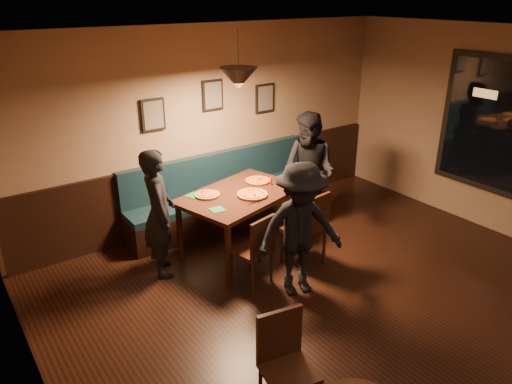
# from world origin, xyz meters

# --- Properties ---
(floor) EXTENTS (7.00, 7.00, 0.00)m
(floor) POSITION_xyz_m (0.00, 0.00, 0.00)
(floor) COLOR black
(floor) RESTS_ON ground
(ceiling) EXTENTS (7.00, 7.00, 0.00)m
(ceiling) POSITION_xyz_m (0.00, 0.00, 2.80)
(ceiling) COLOR silver
(ceiling) RESTS_ON ground
(wall_back) EXTENTS (6.00, 0.00, 6.00)m
(wall_back) POSITION_xyz_m (0.00, 3.50, 1.40)
(wall_back) COLOR #8C704F
(wall_back) RESTS_ON ground
(wall_left) EXTENTS (0.00, 7.00, 7.00)m
(wall_left) POSITION_xyz_m (-3.00, 0.00, 1.40)
(wall_left) COLOR #8C704F
(wall_left) RESTS_ON ground
(wainscot) EXTENTS (5.88, 0.06, 1.00)m
(wainscot) POSITION_xyz_m (0.00, 3.47, 0.50)
(wainscot) COLOR black
(wainscot) RESTS_ON ground
(booth_bench) EXTENTS (3.00, 0.60, 1.00)m
(booth_bench) POSITION_xyz_m (0.00, 3.20, 0.50)
(booth_bench) COLOR #0F232D
(booth_bench) RESTS_ON ground
(picture_left) EXTENTS (0.32, 0.04, 0.42)m
(picture_left) POSITION_xyz_m (-0.90, 3.47, 1.70)
(picture_left) COLOR black
(picture_left) RESTS_ON wall_back
(picture_center) EXTENTS (0.32, 0.04, 0.42)m
(picture_center) POSITION_xyz_m (0.00, 3.47, 1.85)
(picture_center) COLOR black
(picture_center) RESTS_ON wall_back
(picture_right) EXTENTS (0.32, 0.04, 0.42)m
(picture_right) POSITION_xyz_m (0.90, 3.47, 1.70)
(picture_right) COLOR black
(picture_right) RESTS_ON wall_back
(pendant_lamp) EXTENTS (0.44, 0.44, 0.25)m
(pendant_lamp) POSITION_xyz_m (-0.28, 2.39, 2.25)
(pendant_lamp) COLOR black
(pendant_lamp) RESTS_ON ceiling
(dining_table) EXTENTS (1.73, 1.34, 0.82)m
(dining_table) POSITION_xyz_m (-0.28, 2.39, 0.41)
(dining_table) COLOR black
(dining_table) RESTS_ON floor
(chair_near_left) EXTENTS (0.46, 0.46, 0.88)m
(chair_near_left) POSITION_xyz_m (-0.60, 1.69, 0.44)
(chair_near_left) COLOR #321E0E
(chair_near_left) RESTS_ON floor
(chair_near_right) EXTENTS (0.48, 0.48, 0.98)m
(chair_near_right) POSITION_xyz_m (0.17, 1.66, 0.49)
(chair_near_right) COLOR black
(chair_near_right) RESTS_ON floor
(diner_left) EXTENTS (0.53, 0.66, 1.57)m
(diner_left) POSITION_xyz_m (-1.34, 2.50, 0.78)
(diner_left) COLOR black
(diner_left) RESTS_ON floor
(diner_right) EXTENTS (0.79, 0.93, 1.67)m
(diner_right) POSITION_xyz_m (0.92, 2.44, 0.84)
(diner_right) COLOR black
(diner_right) RESTS_ON floor
(diner_front) EXTENTS (1.12, 0.83, 1.55)m
(diner_front) POSITION_xyz_m (-0.27, 1.23, 0.78)
(diner_front) COLOR black
(diner_front) RESTS_ON floor
(pizza_a) EXTENTS (0.33, 0.33, 0.04)m
(pizza_a) POSITION_xyz_m (-0.66, 2.55, 0.84)
(pizza_a) COLOR gold
(pizza_a) RESTS_ON dining_table
(pizza_b) EXTENTS (0.50, 0.50, 0.04)m
(pizza_b) POSITION_xyz_m (-0.20, 2.23, 0.84)
(pizza_b) COLOR gold
(pizza_b) RESTS_ON dining_table
(pizza_c) EXTENTS (0.35, 0.35, 0.04)m
(pizza_c) POSITION_xyz_m (0.13, 2.57, 0.84)
(pizza_c) COLOR orange
(pizza_c) RESTS_ON dining_table
(soda_glass) EXTENTS (0.09, 0.09, 0.16)m
(soda_glass) POSITION_xyz_m (0.30, 2.07, 0.90)
(soda_glass) COLOR black
(soda_glass) RESTS_ON dining_table
(tabasco_bottle) EXTENTS (0.03, 0.03, 0.12)m
(tabasco_bottle) POSITION_xyz_m (0.20, 2.38, 0.88)
(tabasco_bottle) COLOR #A42405
(tabasco_bottle) RESTS_ON dining_table
(napkin_a) EXTENTS (0.21, 0.21, 0.01)m
(napkin_a) POSITION_xyz_m (-0.80, 2.66, 0.82)
(napkin_a) COLOR #1B6629
(napkin_a) RESTS_ON dining_table
(napkin_b) EXTENTS (0.17, 0.17, 0.01)m
(napkin_b) POSITION_xyz_m (-0.78, 2.12, 0.82)
(napkin_b) COLOR #20783B
(napkin_b) RESTS_ON dining_table
(cutlery_set) EXTENTS (0.17, 0.03, 0.00)m
(cutlery_set) POSITION_xyz_m (-0.27, 2.03, 0.82)
(cutlery_set) COLOR silver
(cutlery_set) RESTS_ON dining_table
(cafe_chair_far) EXTENTS (0.46, 0.46, 0.89)m
(cafe_chair_far) POSITION_xyz_m (-1.45, -0.06, 0.44)
(cafe_chair_far) COLOR black
(cafe_chair_far) RESTS_ON floor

